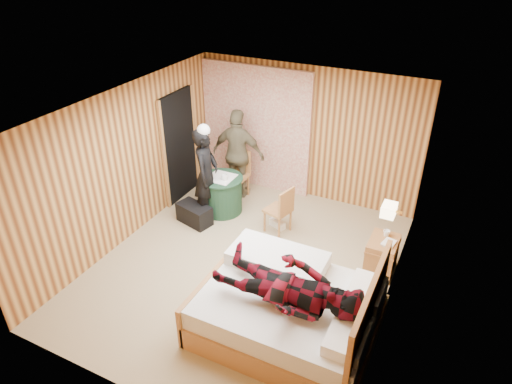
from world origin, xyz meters
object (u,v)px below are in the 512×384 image
at_px(bed, 291,309).
at_px(round_table, 222,194).
at_px(duffel_bag, 194,214).
at_px(woman_standing, 206,175).
at_px(wall_lamp, 389,210).
at_px(man_at_table, 238,154).
at_px(chair_far, 238,170).
at_px(nightstand, 381,255).
at_px(chair_near, 282,208).
at_px(man_on_bed, 288,279).

bearing_deg(bed, round_table, 136.47).
height_order(duffel_bag, woman_standing, woman_standing).
xyz_separation_m(wall_lamp, man_at_table, (-3.02, 1.45, -0.44)).
relative_size(round_table, duffel_bag, 1.26).
distance_m(wall_lamp, bed, 1.81).
bearing_deg(woman_standing, man_at_table, -22.12).
bearing_deg(chair_far, round_table, -90.25).
xyz_separation_m(round_table, woman_standing, (-0.13, -0.27, 0.49)).
bearing_deg(chair_far, woman_standing, -98.63).
distance_m(wall_lamp, duffel_bag, 3.46).
bearing_deg(man_at_table, woman_standing, 76.69).
height_order(chair_far, duffel_bag, chair_far).
xyz_separation_m(wall_lamp, nightstand, (-0.04, 0.36, -1.01)).
distance_m(bed, chair_far, 3.52).
relative_size(nightstand, round_table, 0.74).
bearing_deg(nightstand, woman_standing, 177.05).
distance_m(bed, chair_near, 2.18).
distance_m(wall_lamp, man_at_table, 3.38).
xyz_separation_m(chair_far, woman_standing, (-0.13, -0.89, 0.30)).
xyz_separation_m(chair_near, man_on_bed, (1.01, -2.17, 0.52)).
distance_m(round_table, man_on_bed, 3.31).
relative_size(wall_lamp, nightstand, 0.45).
bearing_deg(chair_far, man_on_bed, -53.07).
height_order(chair_near, man_on_bed, man_on_bed).
bearing_deg(nightstand, wall_lamp, -83.23).
distance_m(round_table, woman_standing, 0.58).
xyz_separation_m(duffel_bag, woman_standing, (0.10, 0.29, 0.67)).
distance_m(chair_far, man_on_bed, 3.75).
distance_m(chair_far, woman_standing, 0.95).
bearing_deg(bed, woman_standing, 141.98).
bearing_deg(duffel_bag, chair_near, 29.36).
distance_m(bed, woman_standing, 3.02).
xyz_separation_m(wall_lamp, bed, (-0.80, -1.31, -0.96)).
height_order(wall_lamp, chair_far, wall_lamp).
distance_m(duffel_bag, man_at_table, 1.41).
height_order(wall_lamp, man_on_bed, man_on_bed).
bearing_deg(woman_standing, chair_near, -99.79).
bearing_deg(man_on_bed, chair_far, 127.22).
distance_m(nightstand, man_at_table, 3.22).
bearing_deg(wall_lamp, chair_far, 154.85).
distance_m(woman_standing, man_at_table, 0.93).
height_order(nightstand, chair_near, chair_near).
bearing_deg(wall_lamp, duffel_bag, 175.88).
bearing_deg(wall_lamp, man_on_bed, -116.61).
relative_size(round_table, chair_far, 0.84).
bearing_deg(man_at_table, chair_near, 141.35).
distance_m(wall_lamp, chair_far, 3.43).
bearing_deg(man_on_bed, man_at_table, 126.97).
relative_size(bed, man_at_table, 1.26).
height_order(nightstand, woman_standing, woman_standing).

